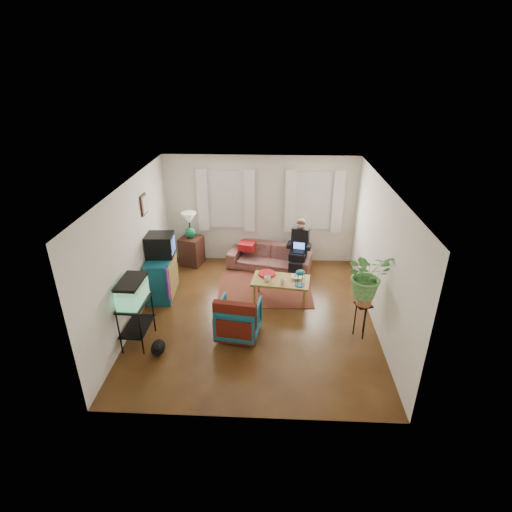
# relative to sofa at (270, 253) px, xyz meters

# --- Properties ---
(floor) EXTENTS (4.50, 5.00, 0.01)m
(floor) POSITION_rel_sofa_xyz_m (-0.24, -2.05, -0.38)
(floor) COLOR #4F2B14
(floor) RESTS_ON ground
(ceiling) EXTENTS (4.50, 5.00, 0.01)m
(ceiling) POSITION_rel_sofa_xyz_m (-0.24, -2.05, 2.22)
(ceiling) COLOR white
(ceiling) RESTS_ON wall_back
(wall_back) EXTENTS (4.50, 0.01, 2.60)m
(wall_back) POSITION_rel_sofa_xyz_m (-0.24, 0.45, 0.92)
(wall_back) COLOR silver
(wall_back) RESTS_ON floor
(wall_front) EXTENTS (4.50, 0.01, 2.60)m
(wall_front) POSITION_rel_sofa_xyz_m (-0.24, -4.55, 0.92)
(wall_front) COLOR silver
(wall_front) RESTS_ON floor
(wall_left) EXTENTS (0.01, 5.00, 2.60)m
(wall_left) POSITION_rel_sofa_xyz_m (-2.49, -2.05, 0.92)
(wall_left) COLOR silver
(wall_left) RESTS_ON floor
(wall_right) EXTENTS (0.01, 5.00, 2.60)m
(wall_right) POSITION_rel_sofa_xyz_m (2.01, -2.05, 0.92)
(wall_right) COLOR silver
(wall_right) RESTS_ON floor
(window_left) EXTENTS (1.08, 0.04, 1.38)m
(window_left) POSITION_rel_sofa_xyz_m (-1.04, 0.43, 1.17)
(window_left) COLOR white
(window_left) RESTS_ON wall_back
(window_right) EXTENTS (1.08, 0.04, 1.38)m
(window_right) POSITION_rel_sofa_xyz_m (1.01, 0.43, 1.17)
(window_right) COLOR white
(window_right) RESTS_ON wall_back
(curtains_left) EXTENTS (1.36, 0.06, 1.50)m
(curtains_left) POSITION_rel_sofa_xyz_m (-1.04, 0.35, 1.17)
(curtains_left) COLOR white
(curtains_left) RESTS_ON wall_back
(curtains_right) EXTENTS (1.36, 0.06, 1.50)m
(curtains_right) POSITION_rel_sofa_xyz_m (1.01, 0.35, 1.17)
(curtains_right) COLOR white
(curtains_right) RESTS_ON wall_back
(picture_frame) EXTENTS (0.04, 0.32, 0.40)m
(picture_frame) POSITION_rel_sofa_xyz_m (-2.46, -1.20, 1.57)
(picture_frame) COLOR #3D2616
(picture_frame) RESTS_ON wall_left
(area_rug) EXTENTS (2.06, 1.68, 0.01)m
(area_rug) POSITION_rel_sofa_xyz_m (-0.08, -1.01, -0.37)
(area_rug) COLOR maroon
(area_rug) RESTS_ON floor
(sofa) EXTENTS (2.06, 1.17, 0.76)m
(sofa) POSITION_rel_sofa_xyz_m (0.00, 0.00, 0.00)
(sofa) COLOR brown
(sofa) RESTS_ON floor
(seated_person) EXTENTS (0.60, 0.69, 1.16)m
(seated_person) POSITION_rel_sofa_xyz_m (0.68, -0.15, 0.20)
(seated_person) COLOR black
(seated_person) RESTS_ON sofa
(side_table) EXTENTS (0.59, 0.59, 0.70)m
(side_table) POSITION_rel_sofa_xyz_m (-1.89, 0.11, -0.03)
(side_table) COLOR #3A2515
(side_table) RESTS_ON floor
(table_lamp) EXTENTS (0.44, 0.44, 0.64)m
(table_lamp) POSITION_rel_sofa_xyz_m (-1.89, 0.11, 0.62)
(table_lamp) COLOR white
(table_lamp) RESTS_ON side_table
(dresser) EXTENTS (0.54, 0.99, 0.87)m
(dresser) POSITION_rel_sofa_xyz_m (-2.23, -1.34, 0.06)
(dresser) COLOR #105A63
(dresser) RESTS_ON floor
(crt_tv) EXTENTS (0.56, 0.51, 0.47)m
(crt_tv) POSITION_rel_sofa_xyz_m (-2.22, -1.24, 0.73)
(crt_tv) COLOR black
(crt_tv) RESTS_ON dresser
(aquarium_stand) EXTENTS (0.43, 0.75, 0.82)m
(aquarium_stand) POSITION_rel_sofa_xyz_m (-2.24, -2.96, 0.03)
(aquarium_stand) COLOR black
(aquarium_stand) RESTS_ON floor
(aquarium) EXTENTS (0.39, 0.68, 0.43)m
(aquarium) POSITION_rel_sofa_xyz_m (-2.24, -2.96, 0.66)
(aquarium) COLOR #7FD899
(aquarium) RESTS_ON aquarium_stand
(black_cat) EXTENTS (0.28, 0.38, 0.30)m
(black_cat) POSITION_rel_sofa_xyz_m (-1.82, -3.26, -0.23)
(black_cat) COLOR black
(black_cat) RESTS_ON floor
(armchair) EXTENTS (0.82, 0.78, 0.74)m
(armchair) POSITION_rel_sofa_xyz_m (-0.50, -2.66, -0.01)
(armchair) COLOR #116366
(armchair) RESTS_ON floor
(serape_throw) EXTENTS (0.76, 0.28, 0.61)m
(serape_throw) POSITION_rel_sofa_xyz_m (-0.55, -2.95, 0.15)
(serape_throw) COLOR #9E0A0A
(serape_throw) RESTS_ON armchair
(coffee_table) EXTENTS (1.23, 0.78, 0.48)m
(coffee_table) POSITION_rel_sofa_xyz_m (0.25, -1.44, -0.14)
(coffee_table) COLOR brown
(coffee_table) RESTS_ON floor
(cup_a) EXTENTS (0.15, 0.15, 0.10)m
(cup_a) POSITION_rel_sofa_xyz_m (-0.02, -1.51, 0.15)
(cup_a) COLOR white
(cup_a) RESTS_ON coffee_table
(cup_b) EXTENTS (0.12, 0.12, 0.10)m
(cup_b) POSITION_rel_sofa_xyz_m (0.28, -1.64, 0.15)
(cup_b) COLOR beige
(cup_b) RESTS_ON coffee_table
(bowl) EXTENTS (0.25, 0.25, 0.06)m
(bowl) POSITION_rel_sofa_xyz_m (0.58, -1.38, 0.13)
(bowl) COLOR white
(bowl) RESTS_ON coffee_table
(snack_tray) EXTENTS (0.40, 0.40, 0.04)m
(snack_tray) POSITION_rel_sofa_xyz_m (-0.04, -1.24, 0.12)
(snack_tray) COLOR #B21414
(snack_tray) RESTS_ON coffee_table
(birdcage) EXTENTS (0.21, 0.21, 0.34)m
(birdcage) POSITION_rel_sofa_xyz_m (0.63, -1.65, 0.27)
(birdcage) COLOR #115B6B
(birdcage) RESTS_ON coffee_table
(plant_stand) EXTENTS (0.35, 0.35, 0.66)m
(plant_stand) POSITION_rel_sofa_xyz_m (1.68, -2.59, -0.05)
(plant_stand) COLOR black
(plant_stand) RESTS_ON floor
(potted_plant) EXTENTS (0.92, 0.85, 0.84)m
(potted_plant) POSITION_rel_sofa_xyz_m (1.68, -2.59, 0.74)
(potted_plant) COLOR #599947
(potted_plant) RESTS_ON plant_stand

